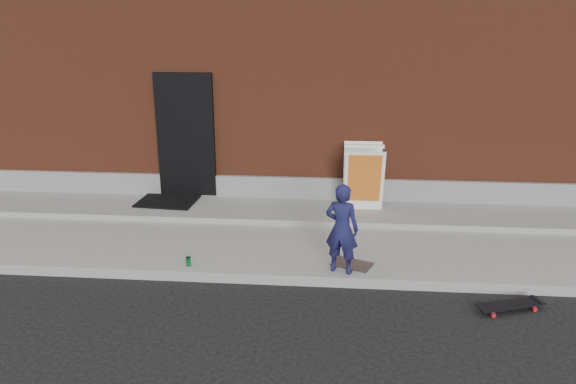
# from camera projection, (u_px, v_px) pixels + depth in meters

# --- Properties ---
(ground) EXTENTS (80.00, 80.00, 0.00)m
(ground) POSITION_uv_depth(u_px,v_px,m) (324.00, 287.00, 7.62)
(ground) COLOR black
(ground) RESTS_ON ground
(sidewalk) EXTENTS (20.00, 3.00, 0.15)m
(sidewalk) POSITION_uv_depth(u_px,v_px,m) (326.00, 239.00, 9.02)
(sidewalk) COLOR gray
(sidewalk) RESTS_ON ground
(apron) EXTENTS (20.00, 1.20, 0.10)m
(apron) POSITION_uv_depth(u_px,v_px,m) (327.00, 212.00, 9.83)
(apron) COLOR gray
(apron) RESTS_ON sidewalk
(building) EXTENTS (20.00, 8.10, 5.00)m
(building) POSITION_uv_depth(u_px,v_px,m) (333.00, 56.00, 13.45)
(building) COLOR brown
(building) RESTS_ON ground
(child) EXTENTS (0.53, 0.43, 1.26)m
(child) POSITION_uv_depth(u_px,v_px,m) (342.00, 229.00, 7.55)
(child) COLOR #181945
(child) RESTS_ON sidewalk
(skateboard) EXTENTS (0.87, 0.48, 0.10)m
(skateboard) POSITION_uv_depth(u_px,v_px,m) (510.00, 305.00, 7.01)
(skateboard) COLOR red
(skateboard) RESTS_ON ground
(pizza_sign) EXTENTS (0.68, 0.81, 1.13)m
(pizza_sign) POSITION_uv_depth(u_px,v_px,m) (363.00, 177.00, 9.75)
(pizza_sign) COLOR white
(pizza_sign) RESTS_ON apron
(soda_can) EXTENTS (0.07, 0.07, 0.13)m
(soda_can) POSITION_uv_depth(u_px,v_px,m) (188.00, 262.00, 7.89)
(soda_can) COLOR #187940
(soda_can) RESTS_ON sidewalk
(doormat) EXTENTS (1.08, 0.91, 0.03)m
(doormat) POSITION_uv_depth(u_px,v_px,m) (168.00, 201.00, 10.20)
(doormat) COLOR black
(doormat) RESTS_ON apron
(utility_plate) EXTENTS (0.64, 0.53, 0.02)m
(utility_plate) POSITION_uv_depth(u_px,v_px,m) (352.00, 264.00, 7.94)
(utility_plate) COLOR #4B4B50
(utility_plate) RESTS_ON sidewalk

